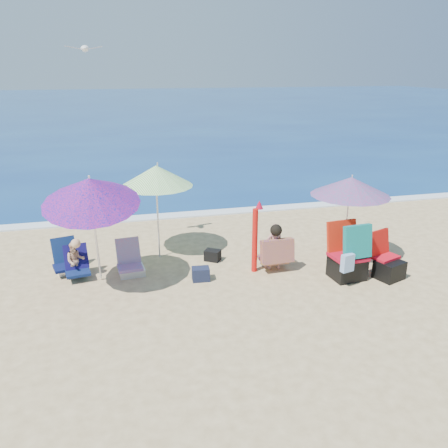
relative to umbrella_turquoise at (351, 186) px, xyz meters
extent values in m
plane|color=#D8BC84|center=(-2.44, -1.11, -1.67)|extent=(120.00, 120.00, 0.00)
cube|color=navy|center=(-2.44, 43.89, -1.72)|extent=(120.00, 80.00, 0.12)
cube|color=white|center=(-2.44, 3.99, -1.65)|extent=(120.00, 0.50, 0.04)
cylinder|color=white|center=(-0.05, -0.06, -0.80)|extent=(0.04, 0.04, 1.74)
cone|color=#D31C6D|center=(0.00, 0.00, 0.00)|extent=(1.92, 1.92, 0.39)
cylinder|color=silver|center=(0.05, 0.07, 0.18)|extent=(0.03, 0.03, 0.10)
cylinder|color=silver|center=(-3.91, 1.15, -0.72)|extent=(0.05, 0.05, 1.90)
cone|color=green|center=(-3.88, 1.29, 0.15)|extent=(1.98, 1.98, 0.45)
cylinder|color=silver|center=(-3.84, 1.42, 0.35)|extent=(0.04, 0.04, 0.12)
cylinder|color=white|center=(-5.18, 0.03, -0.67)|extent=(0.07, 0.52, 1.95)
cone|color=#BE1B6B|center=(-5.19, -0.20, 0.28)|extent=(1.83, 1.90, 0.91)
cylinder|color=white|center=(-5.19, -0.22, 0.50)|extent=(0.04, 0.07, 0.14)
cylinder|color=red|center=(-2.09, -0.06, -0.99)|extent=(0.13, 0.13, 1.35)
cone|color=#A60B26|center=(-1.98, 0.02, -0.26)|extent=(0.19, 0.19, 0.17)
cube|color=#0B1440|center=(-5.85, 0.68, -1.50)|extent=(0.56, 0.52, 0.06)
cube|color=#0D2049|center=(-5.89, 1.00, -1.24)|extent=(0.53, 0.38, 0.51)
cube|color=silver|center=(-5.80, 0.84, -1.59)|extent=(0.59, 0.54, 0.15)
cube|color=#DD4E59|center=(-4.59, 0.35, -1.49)|extent=(0.52, 0.47, 0.06)
cube|color=#CC4856|center=(-4.60, 0.61, -1.23)|extent=(0.51, 0.33, 0.51)
cube|color=silver|center=(-4.56, 0.38, -1.59)|extent=(0.54, 0.49, 0.15)
cube|color=red|center=(0.39, -0.83, -1.27)|extent=(0.65, 0.62, 0.06)
cube|color=#AF120C|center=(0.34, -0.73, -1.01)|extent=(0.54, 0.32, 0.52)
cube|color=black|center=(0.43, -1.04, -1.48)|extent=(0.63, 0.59, 0.37)
cube|color=#AF0C22|center=(-0.41, -0.86, -1.18)|extent=(0.70, 0.63, 0.07)
cube|color=red|center=(-0.42, -0.56, -0.86)|extent=(0.66, 0.24, 0.65)
cube|color=black|center=(-0.38, -0.82, -1.44)|extent=(0.67, 0.61, 0.46)
cube|color=#0B8B75|center=(-0.35, -1.05, -0.81)|extent=(0.59, 0.26, 0.65)
cube|color=#87A8D8|center=(-0.61, -1.21, -1.15)|extent=(0.27, 0.18, 0.34)
imported|color=tan|center=(-1.65, -0.04, -1.17)|extent=(0.37, 0.25, 1.00)
cube|color=#3D0F6D|center=(-1.66, -0.01, -1.47)|extent=(0.57, 0.51, 0.07)
cube|color=#471177|center=(-1.65, -0.22, -1.20)|extent=(0.70, 0.27, 0.51)
sphere|color=black|center=(-1.66, -0.13, -0.78)|extent=(0.24, 0.24, 0.24)
imported|color=tan|center=(-5.64, 0.46, -1.29)|extent=(0.41, 0.35, 0.76)
cube|color=#0D1C49|center=(-5.61, 0.36, -1.50)|extent=(0.52, 0.48, 0.06)
cube|color=#0F0C46|center=(-5.63, 0.58, -1.25)|extent=(0.50, 0.34, 0.49)
sphere|color=tan|center=(-5.59, 0.43, -0.91)|extent=(0.18, 0.18, 0.18)
cube|color=#181E36|center=(-3.24, -0.22, -1.53)|extent=(0.36, 0.28, 0.27)
cube|color=black|center=(-2.80, 0.68, -1.55)|extent=(0.40, 0.38, 0.24)
cube|color=#1A1E3A|center=(0.36, 0.42, -1.51)|extent=(0.46, 0.39, 0.31)
cube|color=orange|center=(-0.41, -0.93, -1.65)|extent=(0.22, 0.10, 0.03)
ellipsoid|color=white|center=(-5.12, 1.57, 2.69)|extent=(0.20, 0.34, 0.13)
cube|color=#93959B|center=(-5.34, 1.60, 2.70)|extent=(0.33, 0.13, 0.07)
cube|color=#9A9BA2|center=(-4.96, 1.71, 2.70)|extent=(0.33, 0.13, 0.07)
camera|label=1|loc=(-4.77, -8.36, 2.36)|focal=36.81mm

